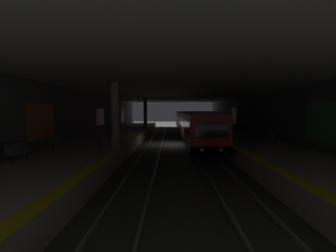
{
  "coord_description": "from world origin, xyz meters",
  "views": [
    {
      "loc": [
        -26.83,
        0.59,
        3.63
      ],
      "look_at": [
        4.5,
        0.83,
        1.76
      ],
      "focal_mm": 26.2,
      "sensor_mm": 36.0,
      "label": 1
    }
  ],
  "objects": [
    {
      "name": "bench_right_near",
      "position": [
        -14.21,
        8.53,
        1.57
      ],
      "size": [
        1.7,
        0.47,
        0.86
      ],
      "color": "#262628",
      "rests_on": "platform_right"
    },
    {
      "name": "wall_left",
      "position": [
        -0.01,
        -9.45,
        2.8
      ],
      "size": [
        60.0,
        0.56,
        5.6
      ],
      "color": "slate",
      "rests_on": "ground"
    },
    {
      "name": "bench_left_far",
      "position": [
        13.94,
        -8.53,
        1.57
      ],
      "size": [
        1.7,
        0.47,
        0.86
      ],
      "color": "#262628",
      "rests_on": "platform_left"
    },
    {
      "name": "ceiling_slab",
      "position": [
        0.0,
        0.0,
        5.8
      ],
      "size": [
        60.0,
        19.4,
        0.4
      ],
      "color": "beige",
      "rests_on": "wall_left"
    },
    {
      "name": "platform_right",
      "position": [
        0.0,
        6.55,
        0.53
      ],
      "size": [
        60.0,
        5.3,
        1.06
      ],
      "color": "#B7B2A8",
      "rests_on": "ground"
    },
    {
      "name": "track_left",
      "position": [
        0.0,
        -2.2,
        0.08
      ],
      "size": [
        60.0,
        1.53,
        0.16
      ],
      "color": "gray",
      "rests_on": "ground"
    },
    {
      "name": "bench_right_mid",
      "position": [
        -9.82,
        8.53,
        1.57
      ],
      "size": [
        1.7,
        0.47,
        0.86
      ],
      "color": "#262628",
      "rests_on": "platform_right"
    },
    {
      "name": "metro_train",
      "position": [
        8.8,
        -2.2,
        2.03
      ],
      "size": [
        38.7,
        2.83,
        3.49
      ],
      "color": "red",
      "rests_on": "track_left"
    },
    {
      "name": "pillar_far",
      "position": [
        10.66,
        4.35,
        3.33
      ],
      "size": [
        0.56,
        0.56,
        4.55
      ],
      "color": "gray",
      "rests_on": "platform_right"
    },
    {
      "name": "person_waiting_near",
      "position": [
        0.58,
        -7.74,
        1.98
      ],
      "size": [
        0.6,
        0.23,
        1.71
      ],
      "color": "#292929",
      "rests_on": "platform_left"
    },
    {
      "name": "pillar_near",
      "position": [
        -10.0,
        4.35,
        3.33
      ],
      "size": [
        0.56,
        0.56,
        4.55
      ],
      "color": "gray",
      "rests_on": "platform_right"
    },
    {
      "name": "ground_plane",
      "position": [
        0.0,
        0.0,
        0.0
      ],
      "size": [
        120.0,
        120.0,
        0.0
      ],
      "primitive_type": "plane",
      "color": "#42423F"
    },
    {
      "name": "backpack_on_floor",
      "position": [
        -8.5,
        5.91,
        1.25
      ],
      "size": [
        0.3,
        0.2,
        0.4
      ],
      "color": "#1E512D",
      "rests_on": "platform_right"
    },
    {
      "name": "bench_left_mid",
      "position": [
        9.84,
        -8.53,
        1.57
      ],
      "size": [
        1.7,
        0.47,
        0.86
      ],
      "color": "#262628",
      "rests_on": "platform_left"
    },
    {
      "name": "platform_left",
      "position": [
        0.0,
        -6.55,
        0.53
      ],
      "size": [
        60.0,
        5.3,
        1.06
      ],
      "color": "#B7B2A8",
      "rests_on": "ground"
    },
    {
      "name": "trash_bin",
      "position": [
        -6.81,
        -7.8,
        1.48
      ],
      "size": [
        0.44,
        0.44,
        0.85
      ],
      "color": "#595B5E",
      "rests_on": "platform_left"
    },
    {
      "name": "person_walking_mid",
      "position": [
        -3.9,
        6.28,
        1.94
      ],
      "size": [
        0.6,
        0.23,
        1.65
      ],
      "color": "#2F2F2F",
      "rests_on": "platform_right"
    },
    {
      "name": "wall_right",
      "position": [
        0.02,
        9.45,
        2.8
      ],
      "size": [
        60.0,
        0.56,
        5.6
      ],
      "color": "slate",
      "rests_on": "ground"
    },
    {
      "name": "track_right",
      "position": [
        0.0,
        2.2,
        0.08
      ],
      "size": [
        60.0,
        1.53,
        0.16
      ],
      "color": "gray",
      "rests_on": "ground"
    }
  ]
}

